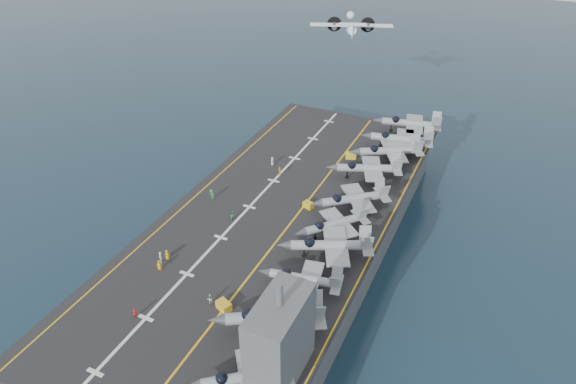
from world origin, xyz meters
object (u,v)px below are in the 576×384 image
at_px(transport_plane, 351,30).
at_px(tow_cart_a, 224,306).
at_px(fighter_jet_0, 246,376).
at_px(island_superstructure, 280,331).

bearing_deg(transport_plane, tow_cart_a, -83.04).
distance_m(fighter_jet_0, transport_plane, 90.81).
bearing_deg(fighter_jet_0, transport_plane, 102.06).
relative_size(island_superstructure, fighter_jet_0, 0.97).
relative_size(island_superstructure, transport_plane, 0.64).
xyz_separation_m(tow_cart_a, transport_plane, (-9.45, 77.40, 17.90)).
distance_m(island_superstructure, transport_plane, 86.96).
bearing_deg(tow_cart_a, fighter_jet_0, -47.21).
xyz_separation_m(fighter_jet_0, tow_cart_a, (-9.22, 9.96, -1.59)).
bearing_deg(transport_plane, fighter_jet_0, -77.94).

